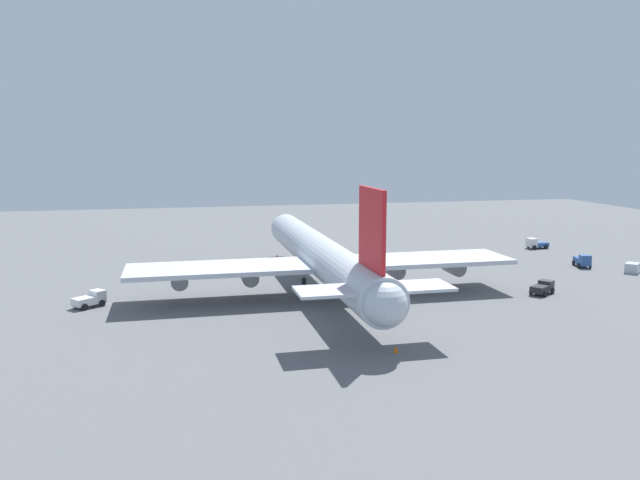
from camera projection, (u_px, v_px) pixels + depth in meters
The scene contains 9 objects.
ground_plane at pixel (320, 291), 102.99m from camera, with size 280.32×280.32×0.00m, color slate.
cargo_airplane at pixel (321, 256), 101.63m from camera, with size 70.08×60.28×18.67m.
baggage_tug at pixel (90, 299), 93.04m from camera, with size 4.52×4.94×2.28m.
cargo_loader at pixel (543, 288), 100.85m from camera, with size 4.39×5.05×2.03m.
catering_truck at pixel (582, 261), 122.71m from camera, with size 5.00×3.36×2.53m.
pushback_tractor at pixel (536, 244), 143.80m from camera, with size 2.78×4.84×2.39m.
cargo_container_fore at pixel (632, 268), 117.20m from camera, with size 3.56×3.63×1.84m.
safety_cone_nose at pixel (277, 256), 132.87m from camera, with size 0.48×0.48×0.68m, color orange.
safety_cone_tail at pixel (396, 349), 72.94m from camera, with size 0.59×0.59×0.84m, color orange.
Camera 1 is at (-97.93, 22.62, 23.99)m, focal length 35.66 mm.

